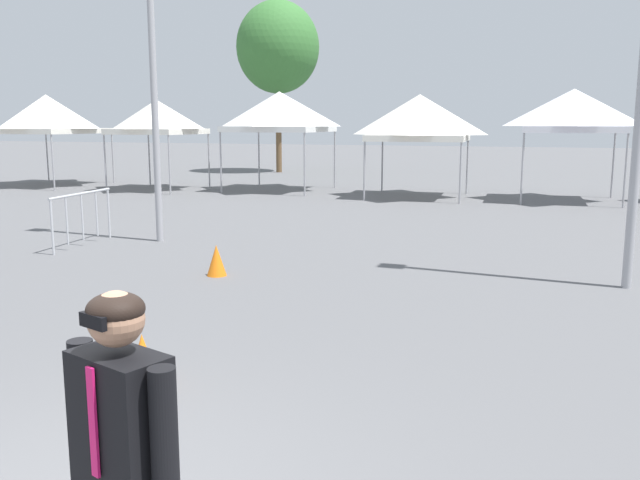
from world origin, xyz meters
TOP-DOWN VIEW (x-y plane):
  - canopy_tent_center at (-16.35, 18.69)m, footprint 3.64×3.64m
  - canopy_tent_right_of_center at (-11.28, 18.58)m, footprint 2.86×2.86m
  - canopy_tent_far_left at (-6.99, 19.89)m, footprint 3.31×3.31m
  - canopy_tent_far_right at (-1.77, 19.32)m, footprint 3.34×3.34m
  - canopy_tent_behind_left at (2.95, 19.78)m, footprint 3.17×3.17m
  - person_foreground at (1.15, -0.73)m, footprint 0.62×0.36m
  - light_pole_opposite_side at (-5.08, 9.06)m, footprint 0.36×0.36m
  - tree_behind_tents_left at (-10.67, 28.35)m, footprint 4.03×4.03m
  - crowd_barrier_by_lift at (-6.23, 8.07)m, footprint 0.29×2.09m
  - traffic_cone_lot_center at (-0.78, 2.17)m, footprint 0.32×0.32m
  - traffic_cone_near_barrier at (-2.40, 6.57)m, footprint 0.32×0.32m

SIDE VIEW (x-z plane):
  - traffic_cone_near_barrier at x=-2.40m, z-range 0.00..0.50m
  - traffic_cone_lot_center at x=-0.78m, z-range 0.00..0.51m
  - crowd_barrier_by_lift at x=-6.23m, z-range 0.22..1.29m
  - person_foreground at x=1.15m, z-range 0.14..1.92m
  - canopy_tent_far_right at x=-1.77m, z-range 0.93..4.29m
  - canopy_tent_right_of_center at x=-11.28m, z-range 1.01..4.28m
  - canopy_tent_center at x=-16.35m, z-range 1.01..4.54m
  - canopy_tent_behind_left at x=2.95m, z-range 1.07..4.55m
  - canopy_tent_far_left at x=-6.99m, z-range 1.06..4.61m
  - light_pole_opposite_side at x=-5.08m, z-range 0.56..8.26m
  - tree_behind_tents_left at x=-10.67m, z-range 1.91..10.20m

